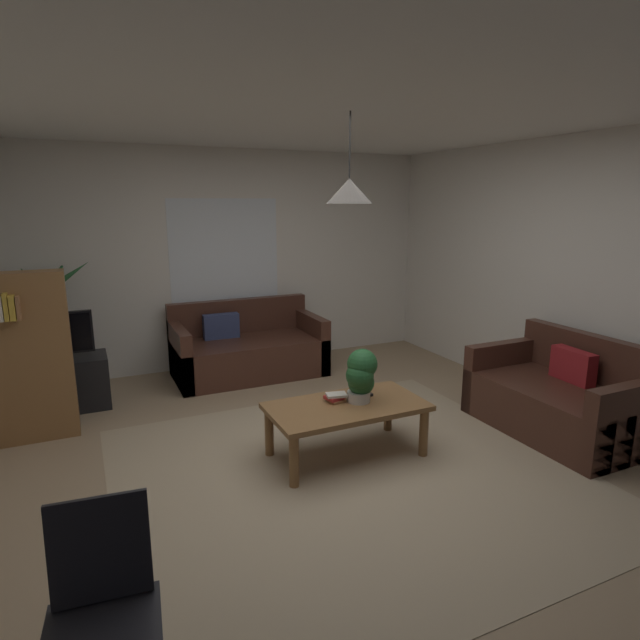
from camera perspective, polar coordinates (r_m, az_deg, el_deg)
The scene contains 20 objects.
floor at distance 4.11m, azimuth 1.82°, elevation -15.43°, with size 4.96×5.57×0.02m, color #9E8466.
rug at distance 3.95m, azimuth 3.18°, elevation -16.48°, with size 3.22×3.06×0.01m, color tan.
wall_back at distance 6.30m, azimuth -9.73°, elevation 6.54°, with size 5.08×0.06×2.54m, color silver.
wall_right at distance 5.30m, azimuth 27.03°, elevation 4.17°, with size 0.06×5.57×2.54m, color silver.
ceiling at distance 3.67m, azimuth 2.13°, elevation 22.36°, with size 4.96×5.57×0.02m, color white.
window_pane at distance 6.24m, azimuth -10.38°, elevation 7.53°, with size 1.28×0.01×1.18m, color white.
couch_under_window at distance 6.00m, azimuth -7.92°, elevation -3.39°, with size 1.65×0.86×0.82m.
couch_right_side at distance 4.95m, azimuth 24.75°, elevation -8.00°, with size 0.86×1.40×0.82m.
coffee_table at distance 4.06m, azimuth 2.93°, elevation -10.00°, with size 1.20×0.63×0.42m.
book_on_table_0 at distance 4.08m, azimuth 1.77°, elevation -8.81°, with size 0.11×0.11×0.02m, color #99663F.
book_on_table_1 at distance 4.08m, azimuth 1.58°, elevation -8.46°, with size 0.13×0.12×0.03m, color #B22D2D.
book_on_table_2 at distance 4.06m, azimuth 1.80°, elevation -8.19°, with size 0.15×0.11×0.02m, color beige.
remote_on_table_0 at distance 4.18m, azimuth 4.75°, elevation -8.25°, with size 0.05×0.16×0.02m, color black.
potted_plant_on_table at distance 4.02m, azimuth 4.51°, elevation -5.97°, with size 0.25×0.24×0.42m.
tv_stand at distance 5.54m, azimuth -26.77°, elevation -6.33°, with size 0.90×0.44×0.50m, color black.
tv at distance 5.39m, azimuth -27.28°, elevation -1.59°, with size 0.71×0.16×0.45m.
potted_palm_corner at distance 5.91m, azimuth -27.62°, elevation -1.36°, with size 0.85×0.77×1.42m.
bookshelf_corner at distance 4.84m, azimuth -29.68°, elevation -3.47°, with size 0.70×0.31×1.40m.
folding_chair at distance 2.28m, azimuth -22.72°, elevation -27.05°, with size 0.44×0.46×0.87m.
pendant_lamp at distance 3.75m, azimuth 3.22°, elevation 13.93°, with size 0.33×0.33×0.61m.
Camera 1 is at (-1.64, -3.23, 1.93)m, focal length 29.24 mm.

